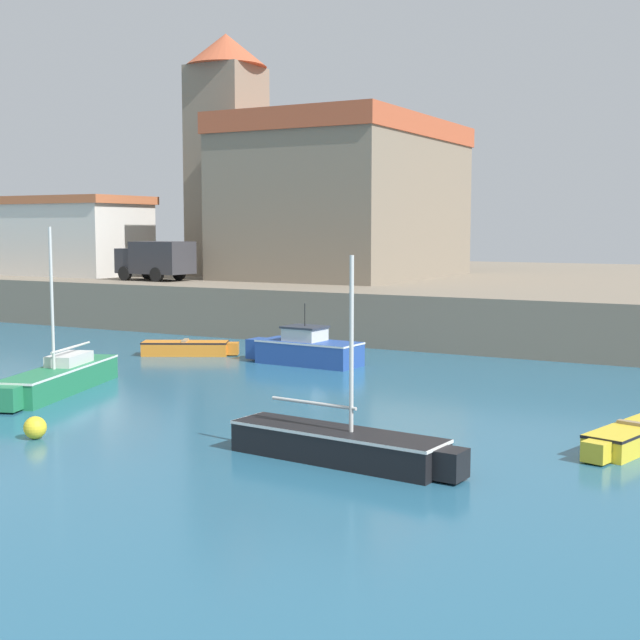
{
  "coord_description": "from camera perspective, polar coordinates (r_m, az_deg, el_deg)",
  "views": [
    {
      "loc": [
        16.63,
        -10.17,
        5.42
      ],
      "look_at": [
        0.84,
        18.8,
        2.0
      ],
      "focal_mm": 50.0,
      "sensor_mm": 36.0,
      "label": 1
    }
  ],
  "objects": [
    {
      "name": "quay_seawall",
      "position": [
        58.62,
        12.04,
        1.69
      ],
      "size": [
        120.0,
        40.0,
        2.46
      ],
      "primitive_type": "cube",
      "color": "gray",
      "rests_on": "ground"
    },
    {
      "name": "dinghy_orange_4",
      "position": [
        38.44,
        -8.46,
        -1.76
      ],
      "size": [
        4.02,
        2.63,
        0.68
      ],
      "color": "orange",
      "rests_on": "ground"
    },
    {
      "name": "mooring_buoy",
      "position": [
        24.24,
        -17.77,
        -6.58
      ],
      "size": [
        0.59,
        0.59,
        0.59
      ],
      "primitive_type": "sphere",
      "color": "yellow",
      "rests_on": "ground"
    },
    {
      "name": "sailboat_green_5",
      "position": [
        30.69,
        -16.31,
        -3.54
      ],
      "size": [
        3.16,
        6.77,
        5.46
      ],
      "color": "#237A4C",
      "rests_on": "ground"
    },
    {
      "name": "sailboat_black_1",
      "position": [
        20.85,
        1.37,
        -7.95
      ],
      "size": [
        5.98,
        1.81,
        4.81
      ],
      "color": "black",
      "rests_on": "ground"
    },
    {
      "name": "dinghy_yellow_7",
      "position": [
        23.48,
        19.4,
        -7.0
      ],
      "size": [
        1.94,
        4.38,
        0.64
      ],
      "color": "yellow",
      "rests_on": "ground"
    },
    {
      "name": "church",
      "position": [
        54.7,
        0.64,
        8.21
      ],
      "size": [
        15.04,
        15.53,
        14.79
      ],
      "color": "gray",
      "rests_on": "quay_seawall"
    },
    {
      "name": "harbor_shed_near_wharf",
      "position": [
        58.47,
        -15.5,
        5.23
      ],
      "size": [
        9.14,
        5.76,
        4.91
      ],
      "color": "silver",
      "rests_on": "quay_seawall"
    },
    {
      "name": "motorboat_blue_2",
      "position": [
        35.52,
        -0.94,
        -1.89
      ],
      "size": [
        4.97,
        1.94,
        2.43
      ],
      "color": "#284C9E",
      "rests_on": "ground"
    },
    {
      "name": "truck_on_quay",
      "position": [
        51.19,
        -10.49,
        3.87
      ],
      "size": [
        4.38,
        2.31,
        2.2
      ],
      "color": "#333338",
      "rests_on": "quay_seawall"
    }
  ]
}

